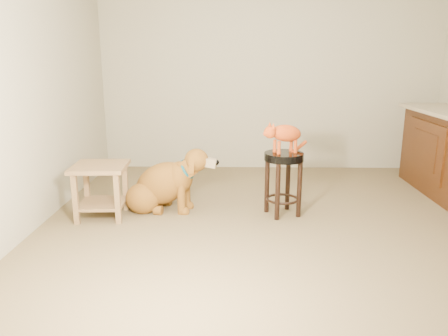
{
  "coord_description": "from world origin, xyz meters",
  "views": [
    {
      "loc": [
        -0.49,
        -3.93,
        1.49
      ],
      "look_at": [
        -0.58,
        0.17,
        0.45
      ],
      "focal_mm": 35.0,
      "sensor_mm": 36.0,
      "label": 1
    }
  ],
  "objects_px": {
    "padded_stool": "(283,171)",
    "side_table": "(101,183)",
    "wood_stool": "(432,157)",
    "golden_retriever": "(163,185)",
    "tabby_kitten": "(284,134)"
  },
  "relations": [
    {
      "from": "padded_stool",
      "to": "side_table",
      "type": "relative_size",
      "value": 1.18
    },
    {
      "from": "padded_stool",
      "to": "wood_stool",
      "type": "bearing_deg",
      "value": 28.22
    },
    {
      "from": "wood_stool",
      "to": "golden_retriever",
      "type": "height_order",
      "value": "wood_stool"
    },
    {
      "from": "padded_stool",
      "to": "golden_retriever",
      "type": "xyz_separation_m",
      "value": [
        -1.18,
        0.11,
        -0.18
      ]
    },
    {
      "from": "tabby_kitten",
      "to": "golden_retriever",
      "type": "bearing_deg",
      "value": 153.08
    },
    {
      "from": "golden_retriever",
      "to": "tabby_kitten",
      "type": "xyz_separation_m",
      "value": [
        1.17,
        -0.11,
        0.54
      ]
    },
    {
      "from": "padded_stool",
      "to": "wood_stool",
      "type": "relative_size",
      "value": 0.9
    },
    {
      "from": "padded_stool",
      "to": "tabby_kitten",
      "type": "relative_size",
      "value": 1.34
    },
    {
      "from": "wood_stool",
      "to": "side_table",
      "type": "distance_m",
      "value": 3.76
    },
    {
      "from": "golden_retriever",
      "to": "tabby_kitten",
      "type": "height_order",
      "value": "tabby_kitten"
    },
    {
      "from": "wood_stool",
      "to": "side_table",
      "type": "relative_size",
      "value": 1.32
    },
    {
      "from": "side_table",
      "to": "tabby_kitten",
      "type": "bearing_deg",
      "value": 3.32
    },
    {
      "from": "side_table",
      "to": "golden_retriever",
      "type": "height_order",
      "value": "golden_retriever"
    },
    {
      "from": "wood_stool",
      "to": "padded_stool",
      "type": "bearing_deg",
      "value": -151.78
    },
    {
      "from": "wood_stool",
      "to": "tabby_kitten",
      "type": "bearing_deg",
      "value": -151.86
    }
  ]
}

